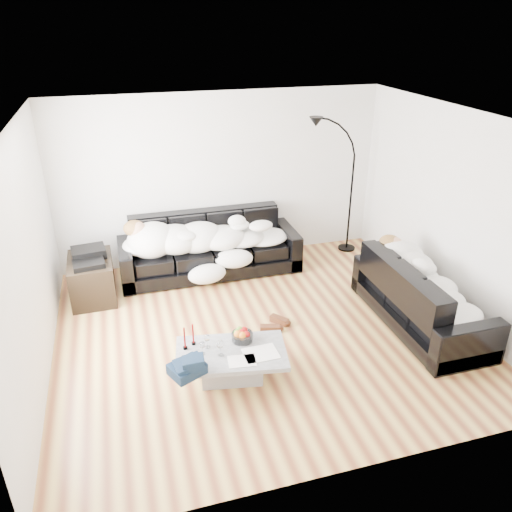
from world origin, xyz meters
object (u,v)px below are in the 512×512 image
object	(u,v)px
coffee_table	(231,364)
stereo	(88,256)
wine_glass_b	(202,348)
sofa_right	(422,295)
sleeper_right	(424,279)
av_cabinet	(92,279)
candle_right	(193,335)
shoes	(274,324)
wine_glass_c	(220,348)
sleeper_back	(210,234)
wine_glass_a	(207,341)
fruit_bowl	(242,335)
candle_left	(185,339)
floor_lamp	(351,193)
sofa_back	(210,245)

from	to	relation	value
coffee_table	stereo	bearing A→B (deg)	123.26
wine_glass_b	stereo	bearing A→B (deg)	117.92
sofa_right	stereo	bearing A→B (deg)	65.48
sleeper_right	av_cabinet	world-z (taller)	sleeper_right
stereo	candle_right	bearing A→B (deg)	-67.96
candle_right	av_cabinet	size ratio (longest dim) A/B	0.30
candle_right	shoes	size ratio (longest dim) A/B	0.61
wine_glass_c	stereo	size ratio (longest dim) A/B	0.42
shoes	stereo	bearing A→B (deg)	174.89
sleeper_back	av_cabinet	size ratio (longest dim) A/B	2.68
coffee_table	candle_right	distance (m)	0.53
coffee_table	av_cabinet	bearing A→B (deg)	123.26
sleeper_back	wine_glass_a	bearing A→B (deg)	-102.17
sleeper_back	coffee_table	distance (m)	2.53
stereo	sleeper_back	bearing A→B (deg)	2.10
wine_glass_c	sleeper_back	bearing A→B (deg)	81.01
stereo	fruit_bowl	bearing A→B (deg)	-58.46
fruit_bowl	candle_left	xyz separation A→B (m)	(-0.63, 0.01, 0.06)
sleeper_back	shoes	distance (m)	1.85
sleeper_right	floor_lamp	bearing A→B (deg)	-2.33
wine_glass_c	candle_right	bearing A→B (deg)	131.42
sofa_back	candle_left	bearing A→B (deg)	-107.46
shoes	sofa_back	bearing A→B (deg)	132.99
candle_right	floor_lamp	bearing A→B (deg)	39.19
fruit_bowl	shoes	xyz separation A→B (m)	(0.58, 0.61, -0.37)
sleeper_back	wine_glass_c	xyz separation A→B (m)	(-0.40, -2.50, -0.21)
sleeper_back	stereo	bearing A→B (deg)	-171.08
wine_glass_a	candle_right	bearing A→B (deg)	144.22
sofa_back	sleeper_right	bearing A→B (deg)	-43.27
fruit_bowl	wine_glass_b	world-z (taller)	wine_glass_b
av_cabinet	stereo	xyz separation A→B (m)	(0.00, 0.00, 0.35)
candle_right	stereo	xyz separation A→B (m)	(-1.08, 1.96, 0.18)
sofa_right	wine_glass_a	distance (m)	2.79
floor_lamp	sofa_right	bearing A→B (deg)	-76.93
candle_right	stereo	size ratio (longest dim) A/B	0.58
sofa_back	shoes	distance (m)	1.84
sofa_back	sofa_right	bearing A→B (deg)	-43.27
sleeper_back	stereo	size ratio (longest dim) A/B	5.14
wine_glass_a	wine_glass_c	xyz separation A→B (m)	(0.11, -0.18, 0.01)
wine_glass_a	shoes	bearing A→B (deg)	33.36
floor_lamp	wine_glass_b	bearing A→B (deg)	-122.65
sleeper_back	candle_right	world-z (taller)	sleeper_back
sleeper_back	wine_glass_b	world-z (taller)	sleeper_back
fruit_bowl	av_cabinet	world-z (taller)	av_cabinet
candle_right	stereo	bearing A→B (deg)	118.86
wine_glass_b	candle_right	size ratio (longest dim) A/B	0.60
wine_glass_b	shoes	size ratio (longest dim) A/B	0.37
coffee_table	candle_right	size ratio (longest dim) A/B	4.60
coffee_table	shoes	world-z (taller)	coffee_table
sofa_right	wine_glass_c	bearing A→B (deg)	98.81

